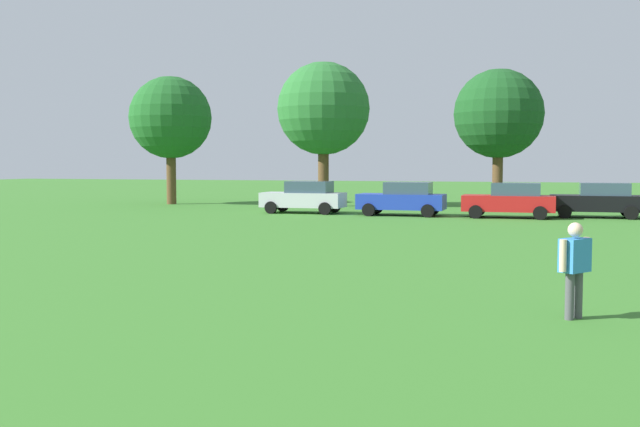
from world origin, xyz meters
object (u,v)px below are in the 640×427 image
Objects in this scene: parked_car_red_2 at (510,200)px; tree_far_left at (171,118)px; parked_car_silver_0 at (305,197)px; parked_car_blue_1 at (403,199)px; parked_car_black_3 at (599,200)px; adult_bystander at (575,262)px; tree_center at (323,109)px; tree_far_right at (498,114)px.

parked_car_red_2 is 22.79m from tree_far_left.
parked_car_blue_1 is at bearing 176.51° from parked_car_silver_0.
parked_car_blue_1 is 17.97m from tree_far_left.
parked_car_blue_1 is at bearing 7.90° from parked_car_black_3.
adult_bystander is 0.38× the size of parked_car_black_3.
tree_center is (-11.33, 6.68, 5.04)m from parked_car_red_2.
adult_bystander is at bearing 117.70° from parked_car_silver_0.
tree_center is (-0.86, 6.29, 5.04)m from parked_car_silver_0.
parked_car_red_2 is (-2.03, 23.45, -0.10)m from adult_bystander.
tree_center is 1.07× the size of tree_far_right.
parked_car_red_2 is (10.48, -0.39, 0.00)m from parked_car_silver_0.
parked_car_silver_0 is 0.53× the size of tree_far_right.
parked_car_silver_0 is 0.49× the size of tree_center.
parked_car_black_3 is 9.80m from tree_far_right.
parked_car_silver_0 is 5.28m from parked_car_blue_1.
parked_car_black_3 is at bearing -10.91° from tree_far_left.
parked_car_black_3 is at bearing -161.56° from parked_car_red_2.
tree_far_left is at bearing -174.30° from tree_far_right.
parked_car_black_3 is 0.49× the size of tree_center.
tree_center is at bearing 60.02° from adult_bystander.
tree_center is at bearing -30.50° from parked_car_red_2.
parked_car_silver_0 and parked_car_blue_1 have the same top height.
tree_center reaches higher than parked_car_red_2.
parked_car_red_2 is at bearing 177.89° from parked_car_silver_0.
parked_car_black_3 is 17.03m from tree_center.
adult_bystander is 24.60m from parked_car_blue_1.
tree_center is 10.36m from tree_far_right.
tree_far_left reaches higher than parked_car_blue_1.
tree_far_left reaches higher than adult_bystander.
parked_car_silver_0 is at bearing -82.26° from tree_center.
tree_far_right reaches higher than parked_car_blue_1.
parked_car_silver_0 is at bearing 63.79° from adult_bystander.
parked_car_silver_0 is at bearing -3.49° from parked_car_blue_1.
adult_bystander is 0.38× the size of parked_car_blue_1.
tree_far_left reaches higher than parked_car_red_2.
adult_bystander is at bearing 85.37° from parked_car_black_3.
parked_car_silver_0 is at bearing -2.11° from parked_car_red_2.
tree_far_right is (10.22, 1.61, -0.40)m from tree_center.
parked_car_blue_1 is 0.53× the size of tree_far_left.
parked_car_red_2 is 0.49× the size of tree_center.
parked_car_black_3 is at bearing -176.21° from parked_car_silver_0.
tree_center reaches higher than parked_car_silver_0.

